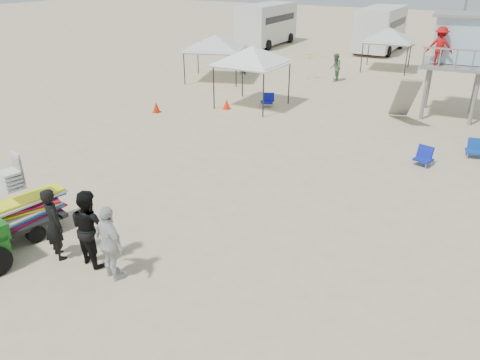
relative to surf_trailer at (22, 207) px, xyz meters
The scene contains 20 objects.
ground 4.09m from the surf_trailer, ahead, with size 140.00×140.00×0.00m, color beige.
surf_trailer is the anchor object (origin of this frame).
man_left 1.55m from the surf_trailer, 11.21° to the right, with size 0.64×0.42×1.76m, color black.
man_mid 2.37m from the surf_trailer, ahead, with size 0.88×0.69×1.81m, color black.
man_right 3.23m from the surf_trailer, ahead, with size 1.03×0.43×1.75m, color silver.
lifeguard_tower 18.10m from the surf_trailer, 63.98° to the left, with size 2.87×2.87×4.28m.
canopy_white_a 13.30m from the surf_trailer, 91.97° to the left, with size 2.87×2.87×3.25m.
canopy_white_b 17.88m from the surf_trailer, 106.02° to the left, with size 3.96×3.96×2.99m.
canopy_white_c 25.01m from the surf_trailer, 82.77° to the left, with size 3.11×3.11×3.03m.
umbrella_a 20.94m from the surf_trailer, 102.03° to the left, with size 1.70×1.73×1.56m, color red.
umbrella_b 19.73m from the surf_trailer, 90.30° to the left, with size 1.72×1.76×1.58m, color #F2F115.
cone_near 12.22m from the surf_trailer, 95.95° to the left, with size 0.34×0.34×0.50m, color #F53007.
cone_far 10.81m from the surf_trailer, 110.72° to the left, with size 0.34×0.34×0.50m, color red.
beach_chair_a 13.52m from the surf_trailer, 89.07° to the left, with size 0.72×0.81×0.64m.
beach_chair_b 14.75m from the surf_trailer, 50.01° to the left, with size 0.63×0.68×0.64m.
beach_chair_c 12.56m from the surf_trailer, 50.25° to the left, with size 0.67×0.72×0.64m.
rv_far_left 31.09m from the surf_trailer, 104.90° to the left, with size 2.64×6.80×3.25m.
rv_mid_left 31.56m from the surf_trailer, 88.16° to the left, with size 2.65×6.50×3.25m.
light_pole_left 28.12m from the surf_trailer, 75.46° to the left, with size 0.14×0.14×8.00m, color slate.
distant_beachgoers 19.94m from the surf_trailer, 80.45° to the left, with size 19.89×12.84×1.79m.
Camera 1 is at (5.69, -6.35, 6.28)m, focal length 35.00 mm.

